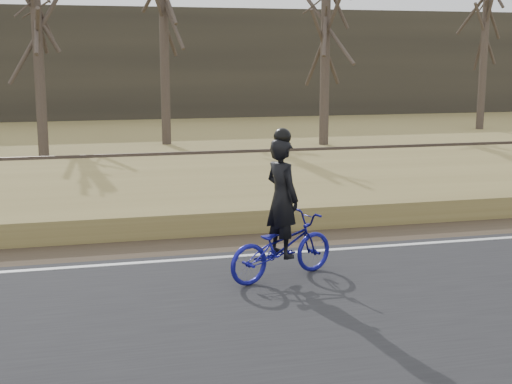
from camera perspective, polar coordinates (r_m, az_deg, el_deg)
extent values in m
plane|color=olive|center=(11.75, -18.02, -6.58)|extent=(120.00, 120.00, 0.00)
cube|color=black|center=(9.38, -19.05, -10.88)|extent=(120.00, 6.00, 0.06)
cube|color=silver|center=(11.92, -17.97, -6.00)|extent=(120.00, 0.12, 0.01)
cube|color=#473A2B|center=(12.89, -17.67, -4.93)|extent=(120.00, 1.60, 0.04)
cube|color=olive|center=(15.76, -17.06, -1.32)|extent=(120.00, 5.00, 0.44)
cube|color=slate|center=(19.49, -16.51, 0.98)|extent=(120.00, 3.00, 0.45)
cube|color=black|center=(19.44, -16.56, 1.84)|extent=(120.00, 2.40, 0.14)
cube|color=brown|center=(18.71, -16.67, 1.94)|extent=(120.00, 0.07, 0.15)
cube|color=brown|center=(20.13, -16.50, 2.55)|extent=(120.00, 0.07, 0.15)
cube|color=#383328|center=(41.22, -15.48, 9.88)|extent=(120.00, 4.00, 6.00)
imported|color=navy|center=(10.87, 2.07, -4.40)|extent=(1.98, 1.29, 0.98)
imported|color=black|center=(10.70, 2.09, -0.47)|extent=(0.64, 0.77, 1.80)
sphere|color=black|center=(10.56, 2.13, 4.44)|extent=(0.26, 0.26, 0.26)
cylinder|color=#493D36|center=(25.10, -17.00, 10.05)|extent=(0.36, 0.36, 6.54)
cylinder|color=#493D36|center=(28.09, -7.35, 11.93)|extent=(0.36, 0.36, 7.98)
cylinder|color=#493D36|center=(27.87, 5.58, 12.24)|extent=(0.36, 0.36, 8.23)
cylinder|color=#493D36|center=(35.43, 17.84, 11.78)|extent=(0.36, 0.36, 8.61)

